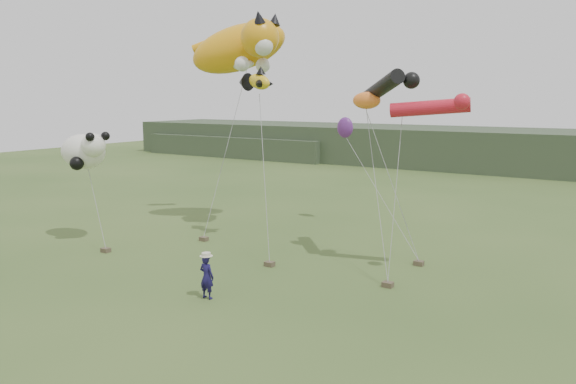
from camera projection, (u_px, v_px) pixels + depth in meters
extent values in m
plane|color=#385123|center=(214.00, 300.00, 20.14)|extent=(120.00, 120.00, 0.00)
cube|color=#2D3D28|center=(498.00, 149.00, 57.25)|extent=(90.00, 12.00, 4.00)
cube|color=#2D3D28|center=(245.00, 146.00, 70.77)|extent=(25.00, 8.00, 2.50)
imported|color=#171245|center=(207.00, 277.00, 20.21)|extent=(0.59, 0.39, 1.62)
cube|color=brown|center=(204.00, 239.00, 28.50)|extent=(0.40, 0.32, 0.20)
cube|color=brown|center=(270.00, 264.00, 24.20)|extent=(0.40, 0.32, 0.20)
cube|color=brown|center=(388.00, 284.00, 21.53)|extent=(0.40, 0.32, 0.20)
cube|color=brown|center=(106.00, 250.00, 26.40)|extent=(0.40, 0.32, 0.20)
cube|color=brown|center=(419.00, 263.00, 24.32)|extent=(0.40, 0.32, 0.20)
ellipsoid|color=orange|center=(239.00, 48.00, 30.82)|extent=(6.18, 5.12, 3.87)
sphere|color=orange|center=(260.00, 38.00, 28.68)|extent=(1.98, 1.98, 1.98)
cone|color=black|center=(259.00, 17.00, 27.89)|extent=(0.62, 0.75, 0.75)
cone|color=black|center=(275.00, 19.00, 28.69)|extent=(0.62, 0.71, 0.70)
sphere|color=silver|center=(263.00, 46.00, 28.24)|extent=(0.99, 0.99, 0.99)
ellipsoid|color=silver|center=(239.00, 64.00, 30.57)|extent=(1.94, 0.97, 0.61)
sphere|color=silver|center=(242.00, 64.00, 28.70)|extent=(0.77, 0.77, 0.77)
sphere|color=silver|center=(263.00, 65.00, 29.86)|extent=(0.77, 0.77, 0.77)
cylinder|color=orange|center=(209.00, 44.00, 33.00)|extent=(2.05, 1.50, 1.20)
ellipsoid|color=yellow|center=(259.00, 82.00, 26.80)|extent=(1.56, 0.87, 0.99)
cone|color=black|center=(244.00, 82.00, 27.65)|extent=(0.84, 0.99, 0.87)
cone|color=black|center=(261.00, 70.00, 26.66)|extent=(0.48, 0.48, 0.39)
cone|color=black|center=(258.00, 83.00, 26.26)|extent=(0.51, 0.54, 0.39)
cone|color=black|center=(270.00, 84.00, 27.06)|extent=(0.51, 0.54, 0.39)
cylinder|color=black|center=(381.00, 88.00, 23.84)|extent=(2.92, 2.83, 1.48)
sphere|color=black|center=(411.00, 80.00, 22.53)|extent=(0.68, 0.68, 0.68)
cylinder|color=red|center=(430.00, 108.00, 22.21)|extent=(3.17, 1.29, 0.81)
sphere|color=red|center=(462.00, 101.00, 21.02)|extent=(0.62, 0.62, 0.62)
ellipsoid|color=white|center=(83.00, 152.00, 28.01)|extent=(2.62, 1.75, 1.75)
sphere|color=white|center=(93.00, 145.00, 27.09)|extent=(1.16, 1.16, 1.16)
sphere|color=black|center=(90.00, 137.00, 26.54)|extent=(0.43, 0.43, 0.43)
sphere|color=black|center=(105.00, 136.00, 27.18)|extent=(0.43, 0.43, 0.43)
sphere|color=black|center=(77.00, 163.00, 27.19)|extent=(0.68, 0.68, 0.68)
sphere|color=black|center=(79.00, 158.00, 28.73)|extent=(0.68, 0.68, 0.68)
ellipsoid|color=orange|center=(367.00, 100.00, 24.46)|extent=(1.28, 0.75, 0.75)
ellipsoid|color=#5D2478|center=(345.00, 128.00, 31.98)|extent=(0.97, 0.65, 1.18)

